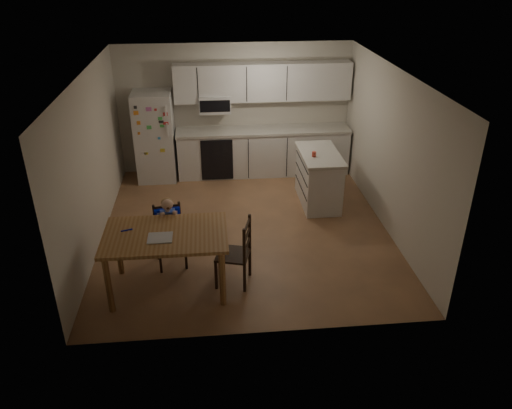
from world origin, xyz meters
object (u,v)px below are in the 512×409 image
at_px(refrigerator, 155,137).
at_px(kitchen_island, 319,178).
at_px(red_cup, 314,154).
at_px(dining_table, 166,241).
at_px(chair_booster, 169,224).
at_px(chair_side, 240,249).

height_order(refrigerator, kitchen_island, refrigerator).
bearing_deg(red_cup, kitchen_island, 46.57).
distance_m(dining_table, chair_booster, 0.62).
bearing_deg(kitchen_island, chair_side, -123.88).
distance_m(kitchen_island, red_cup, 0.54).
relative_size(chair_booster, chair_side, 1.09).
relative_size(red_cup, chair_booster, 0.08).
height_order(kitchen_island, dining_table, kitchen_island).
distance_m(refrigerator, kitchen_island, 3.22).
height_order(refrigerator, dining_table, refrigerator).
bearing_deg(chair_booster, kitchen_island, 23.90).
bearing_deg(dining_table, kitchen_island, 43.00).
distance_m(red_cup, chair_side, 2.59).
bearing_deg(red_cup, refrigerator, 151.55).
xyz_separation_m(refrigerator, kitchen_island, (2.90, -1.35, -0.38)).
xyz_separation_m(red_cup, dining_table, (-2.34, -2.16, -0.25)).
bearing_deg(kitchen_island, refrigerator, 155.00).
height_order(kitchen_island, chair_side, chair_side).
xyz_separation_m(refrigerator, chair_side, (1.36, -3.63, -0.31)).
bearing_deg(chair_side, chair_booster, -106.46).
distance_m(refrigerator, dining_table, 3.69).
bearing_deg(chair_side, refrigerator, -144.12).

